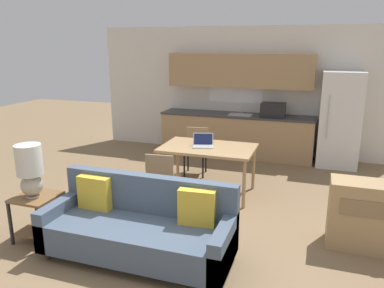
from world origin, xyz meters
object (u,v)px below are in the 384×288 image
Objects in this scene: dining_table at (208,151)px; dining_chair_near_left at (162,177)px; couch at (140,228)px; table_lamp at (30,169)px; refrigerator at (340,120)px; dining_chair_far_left at (196,149)px; laptop at (203,143)px; credenza at (378,217)px; side_table at (38,210)px.

dining_chair_near_left reaches higher than dining_table.
table_lamp is at bearing -176.36° from couch.
dining_chair_far_left is at bearing -151.55° from refrigerator.
dining_table is 1.72× the size of dining_chair_near_left.
laptop is at bearing 87.22° from couch.
refrigerator reaches higher than dining_chair_near_left.
couch is 2.89m from dining_chair_far_left.
dining_table is 2.27× the size of table_lamp.
table_lamp is 0.76× the size of dining_chair_far_left.
table_lamp is (-1.37, -0.09, 0.57)m from couch.
dining_table is 2.64m from table_lamp.
laptop reaches higher than couch.
laptop is (-2.42, 1.03, 0.41)m from credenza.
laptop is (-2.09, -2.18, -0.10)m from refrigerator.
table_lamp is at bearing -140.53° from laptop.
credenza is 2.81m from dining_chair_near_left.
dining_chair_far_left reaches higher than credenza.
dining_chair_far_left is at bearing -96.20° from dining_chair_near_left.
refrigerator is at bearing 50.46° from side_table.
couch is 1.48m from table_lamp.
dining_table is at bearing 84.90° from couch.
side_table is 1.71m from dining_chair_near_left.
table_lamp is (-3.55, -4.31, -0.00)m from refrigerator.
credenza is at bearing 15.39° from side_table.
dining_table is 0.69× the size of couch.
dining_chair_near_left reaches higher than credenza.
side_table is at bearing 44.14° from dining_chair_near_left.
table_lamp is (-0.02, -0.03, 0.54)m from side_table.
dining_chair_near_left is (1.09, 1.35, -0.44)m from table_lamp.
laptop reaches higher than dining_table.
dining_chair_far_left is (1.07, 2.96, -0.44)m from table_lamp.
dining_chair_far_left is at bearing 70.10° from table_lamp.
couch reaches higher than dining_chair_far_left.
table_lamp is at bearing 44.25° from dining_chair_near_left.
dining_table is 2.58m from credenza.
credenza is at bearing 167.88° from dining_chair_near_left.
refrigerator reaches higher than table_lamp.
dining_table is 2.56× the size of side_table.
couch is 1.95× the size of credenza.
dining_chair_near_left is (-0.46, -0.77, -0.23)m from dining_table.
side_table is at bearing -164.61° from credenza.
side_table is at bearing -117.79° from dining_chair_far_left.
couch reaches higher than side_table.
refrigerator reaches higher than dining_chair_far_left.
refrigerator is 1.27× the size of dining_table.
credenza is (2.52, 1.01, 0.06)m from couch.
couch is 2.49× the size of dining_chair_near_left.
table_lamp reaches higher than laptop.
dining_table is 0.93m from dining_chair_near_left.
credenza is 3.38m from dining_chair_far_left.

